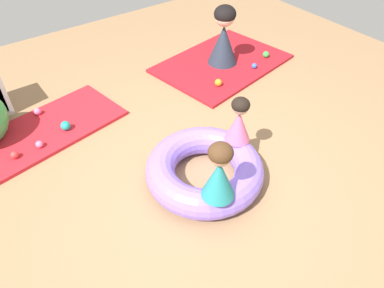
{
  "coord_description": "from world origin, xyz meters",
  "views": [
    {
      "loc": [
        -1.54,
        -1.87,
        2.58
      ],
      "look_at": [
        -0.04,
        0.16,
        0.32
      ],
      "focal_mm": 33.74,
      "sensor_mm": 36.0,
      "label": 1
    }
  ],
  "objects_px": {
    "play_ball_yellow": "(218,49)",
    "adult_seated": "(224,36)",
    "child_in_pink": "(239,120)",
    "play_ball_red": "(15,155)",
    "play_ball_pink_second": "(39,144)",
    "child_in_teal": "(219,172)",
    "play_ball_green": "(266,54)",
    "play_ball_pink": "(38,111)",
    "play_ball_teal": "(66,126)",
    "inflatable_cushion": "(205,169)",
    "play_ball_orange": "(218,83)",
    "play_ball_blue": "(254,66)"
  },
  "relations": [
    {
      "from": "play_ball_yellow",
      "to": "adult_seated",
      "type": "bearing_deg",
      "value": -118.25
    },
    {
      "from": "child_in_pink",
      "to": "play_ball_yellow",
      "type": "xyz_separation_m",
      "value": [
        1.29,
        1.85,
        -0.43
      ]
    },
    {
      "from": "play_ball_red",
      "to": "play_ball_pink_second",
      "type": "xyz_separation_m",
      "value": [
        0.26,
        0.01,
        -0.0
      ]
    },
    {
      "from": "child_in_teal",
      "to": "play_ball_green",
      "type": "xyz_separation_m",
      "value": [
        2.32,
        1.71,
        -0.46
      ]
    },
    {
      "from": "play_ball_pink",
      "to": "play_ball_green",
      "type": "xyz_separation_m",
      "value": [
        3.1,
        -0.6,
        0.0
      ]
    },
    {
      "from": "play_ball_pink_second",
      "to": "play_ball_pink",
      "type": "bearing_deg",
      "value": 72.96
    },
    {
      "from": "adult_seated",
      "to": "child_in_teal",
      "type": "bearing_deg",
      "value": 54.48
    },
    {
      "from": "adult_seated",
      "to": "play_ball_teal",
      "type": "relative_size",
      "value": 7.66
    },
    {
      "from": "play_ball_green",
      "to": "child_in_teal",
      "type": "bearing_deg",
      "value": -143.54
    },
    {
      "from": "play_ball_yellow",
      "to": "play_ball_green",
      "type": "height_order",
      "value": "play_ball_green"
    },
    {
      "from": "inflatable_cushion",
      "to": "play_ball_orange",
      "type": "relative_size",
      "value": 11.94
    },
    {
      "from": "play_ball_green",
      "to": "play_ball_blue",
      "type": "bearing_deg",
      "value": -159.98
    },
    {
      "from": "adult_seated",
      "to": "play_ball_pink",
      "type": "xyz_separation_m",
      "value": [
        -2.5,
        0.33,
        -0.35
      ]
    },
    {
      "from": "child_in_teal",
      "to": "play_ball_blue",
      "type": "xyz_separation_m",
      "value": [
        1.97,
        1.59,
        -0.47
      ]
    },
    {
      "from": "child_in_pink",
      "to": "play_ball_teal",
      "type": "height_order",
      "value": "child_in_pink"
    },
    {
      "from": "adult_seated",
      "to": "play_ball_red",
      "type": "xyz_separation_m",
      "value": [
        -2.94,
        -0.25,
        -0.35
      ]
    },
    {
      "from": "play_ball_teal",
      "to": "play_ball_pink_second",
      "type": "relative_size",
      "value": 1.37
    },
    {
      "from": "play_ball_pink",
      "to": "play_ball_orange",
      "type": "distance_m",
      "value": 2.21
    },
    {
      "from": "play_ball_orange",
      "to": "play_ball_yellow",
      "type": "relative_size",
      "value": 1.35
    },
    {
      "from": "play_ball_orange",
      "to": "play_ball_teal",
      "type": "height_order",
      "value": "play_ball_teal"
    },
    {
      "from": "play_ball_red",
      "to": "play_ball_orange",
      "type": "bearing_deg",
      "value": -4.28
    },
    {
      "from": "inflatable_cushion",
      "to": "adult_seated",
      "type": "distance_m",
      "value": 2.25
    },
    {
      "from": "inflatable_cushion",
      "to": "adult_seated",
      "type": "xyz_separation_m",
      "value": [
        1.56,
        1.59,
        0.29
      ]
    },
    {
      "from": "play_ball_blue",
      "to": "play_ball_green",
      "type": "height_order",
      "value": "play_ball_green"
    },
    {
      "from": "adult_seated",
      "to": "play_ball_blue",
      "type": "height_order",
      "value": "adult_seated"
    },
    {
      "from": "play_ball_blue",
      "to": "play_ball_yellow",
      "type": "distance_m",
      "value": 0.69
    },
    {
      "from": "adult_seated",
      "to": "play_ball_green",
      "type": "relative_size",
      "value": 9.02
    },
    {
      "from": "play_ball_orange",
      "to": "play_ball_pink_second",
      "type": "height_order",
      "value": "play_ball_orange"
    },
    {
      "from": "inflatable_cushion",
      "to": "play_ball_yellow",
      "type": "bearing_deg",
      "value": 47.72
    },
    {
      "from": "play_ball_red",
      "to": "play_ball_blue",
      "type": "xyz_separation_m",
      "value": [
        3.18,
        -0.14,
        -0.0
      ]
    },
    {
      "from": "child_in_teal",
      "to": "play_ball_pink_second",
      "type": "relative_size",
      "value": 7.11
    },
    {
      "from": "play_ball_blue",
      "to": "play_ball_yellow",
      "type": "height_order",
      "value": "play_ball_blue"
    },
    {
      "from": "play_ball_teal",
      "to": "play_ball_blue",
      "type": "distance_m",
      "value": 2.61
    },
    {
      "from": "child_in_teal",
      "to": "play_ball_red",
      "type": "relative_size",
      "value": 6.96
    },
    {
      "from": "adult_seated",
      "to": "play_ball_green",
      "type": "bearing_deg",
      "value": 161.44
    },
    {
      "from": "child_in_pink",
      "to": "play_ball_green",
      "type": "height_order",
      "value": "child_in_pink"
    },
    {
      "from": "inflatable_cushion",
      "to": "play_ball_blue",
      "type": "bearing_deg",
      "value": 33.62
    },
    {
      "from": "adult_seated",
      "to": "play_ball_pink",
      "type": "relative_size",
      "value": 10.03
    },
    {
      "from": "play_ball_teal",
      "to": "child_in_pink",
      "type": "bearing_deg",
      "value": -49.69
    },
    {
      "from": "play_ball_pink",
      "to": "inflatable_cushion",
      "type": "bearing_deg",
      "value": -63.81
    },
    {
      "from": "play_ball_yellow",
      "to": "play_ball_green",
      "type": "xyz_separation_m",
      "value": [
        0.44,
        -0.56,
        0.01
      ]
    },
    {
      "from": "play_ball_blue",
      "to": "play_ball_pink_second",
      "type": "height_order",
      "value": "play_ball_pink_second"
    },
    {
      "from": "child_in_pink",
      "to": "play_ball_orange",
      "type": "height_order",
      "value": "child_in_pink"
    },
    {
      "from": "play_ball_pink",
      "to": "play_ball_teal",
      "type": "relative_size",
      "value": 0.76
    },
    {
      "from": "inflatable_cushion",
      "to": "play_ball_pink_second",
      "type": "distance_m",
      "value": 1.76
    },
    {
      "from": "play_ball_orange",
      "to": "play_ball_teal",
      "type": "bearing_deg",
      "value": 170.72
    },
    {
      "from": "adult_seated",
      "to": "play_ball_yellow",
      "type": "relative_size",
      "value": 11.68
    },
    {
      "from": "play_ball_teal",
      "to": "play_ball_orange",
      "type": "bearing_deg",
      "value": -9.28
    },
    {
      "from": "child_in_pink",
      "to": "play_ball_orange",
      "type": "xyz_separation_m",
      "value": [
        0.7,
        1.12,
        -0.42
      ]
    },
    {
      "from": "play_ball_pink",
      "to": "play_ball_pink_second",
      "type": "xyz_separation_m",
      "value": [
        -0.18,
        -0.57,
        -0.0
      ]
    }
  ]
}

